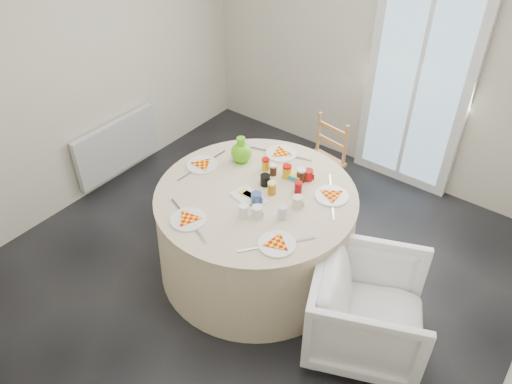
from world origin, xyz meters
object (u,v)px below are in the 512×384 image
Objects in this scene: wooden_chair at (320,159)px; green_pitcher at (241,153)px; armchair at (369,308)px; radiator at (118,146)px; table at (256,233)px.

green_pitcher reaches higher than wooden_chair.
armchair is 3.57× the size of green_pitcher.
armchair is at bearing -21.96° from green_pitcher.
wooden_chair is 1.07× the size of armchair.
armchair is at bearing -5.93° from radiator.
wooden_chair is 3.81× the size of green_pitcher.
green_pitcher is at bearing -99.04° from wooden_chair.
wooden_chair reaches higher than radiator.
table is 7.23× the size of green_pitcher.
green_pitcher is (-1.46, 0.42, 0.48)m from armchair.
armchair is (1.10, -0.15, 0.02)m from table.
wooden_chair is at bearing 65.16° from green_pitcher.
radiator is 1.25× the size of armchair.
green_pitcher reaches higher than armchair.
table is 1.11m from wooden_chair.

